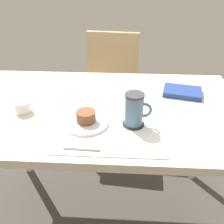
% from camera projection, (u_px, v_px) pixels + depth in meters
% --- Properties ---
extents(ground_plane, '(4.40, 4.40, 0.02)m').
position_uv_depth(ground_plane, '(105.00, 213.00, 1.53)').
color(ground_plane, '#47423D').
extents(dining_table, '(1.28, 0.76, 0.75)m').
position_uv_depth(dining_table, '(103.00, 121.00, 1.18)').
color(dining_table, beige).
rests_on(dining_table, ground_plane).
extents(wooden_chair, '(0.45, 0.45, 0.87)m').
position_uv_depth(wooden_chair, '(110.00, 88.00, 1.91)').
color(wooden_chair, '#D1B27F').
rests_on(wooden_chair, ground_plane).
extents(placemat, '(0.41, 0.34, 0.00)m').
position_uv_depth(placemat, '(111.00, 128.00, 0.98)').
color(placemat, white).
rests_on(placemat, dining_table).
extents(pastry_plate, '(0.18, 0.18, 0.01)m').
position_uv_depth(pastry_plate, '(86.00, 122.00, 1.00)').
color(pastry_plate, white).
rests_on(pastry_plate, placemat).
extents(pastry, '(0.08, 0.08, 0.05)m').
position_uv_depth(pastry, '(86.00, 116.00, 0.98)').
color(pastry, brown).
rests_on(pastry, pastry_plate).
extents(coffee_coaster, '(0.09, 0.09, 0.00)m').
position_uv_depth(coffee_coaster, '(133.00, 124.00, 1.00)').
color(coffee_coaster, '#232328').
rests_on(coffee_coaster, placemat).
extents(coffee_mug, '(0.11, 0.07, 0.13)m').
position_uv_depth(coffee_mug, '(135.00, 109.00, 0.96)').
color(coffee_mug, slate).
rests_on(coffee_mug, coffee_coaster).
extents(teaspoon, '(0.13, 0.02, 0.01)m').
position_uv_depth(teaspoon, '(82.00, 149.00, 0.86)').
color(teaspoon, silver).
rests_on(teaspoon, placemat).
extents(sugar_bowl, '(0.07, 0.07, 0.05)m').
position_uv_depth(sugar_bowl, '(23.00, 107.00, 1.07)').
color(sugar_bowl, white).
rests_on(sugar_bowl, dining_table).
extents(small_book, '(0.20, 0.16, 0.02)m').
position_uv_depth(small_book, '(182.00, 92.00, 1.22)').
color(small_book, navy).
rests_on(small_book, dining_table).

